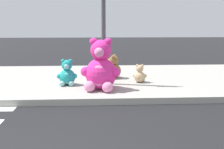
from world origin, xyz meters
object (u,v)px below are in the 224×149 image
object	(u,v)px
sign_pole	(103,18)
plush_tan	(140,75)
plush_pink_large	(101,69)
plush_brown	(113,69)
plush_teal	(67,75)

from	to	relation	value
sign_pole	plush_tan	world-z (taller)	sign_pole
plush_pink_large	plush_brown	bearing A→B (deg)	74.06
plush_pink_large	plush_brown	world-z (taller)	plush_pink_large
plush_brown	plush_tan	distance (m)	0.90
plush_pink_large	plush_teal	distance (m)	1.01
plush_teal	plush_tan	distance (m)	1.92
plush_teal	plush_tan	size ratio (longest dim) A/B	1.36
plush_teal	sign_pole	bearing A→B (deg)	5.77
sign_pole	plush_tan	distance (m)	1.79
plush_brown	plush_tan	world-z (taller)	plush_brown
sign_pole	plush_teal	xyz separation A→B (m)	(-0.94, -0.10, -1.43)
plush_brown	plush_tan	size ratio (longest dim) A/B	1.39
sign_pole	plush_teal	size ratio (longest dim) A/B	4.78
sign_pole	plush_brown	size ratio (longest dim) A/B	4.70
plush_tan	sign_pole	bearing A→B (deg)	-172.47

